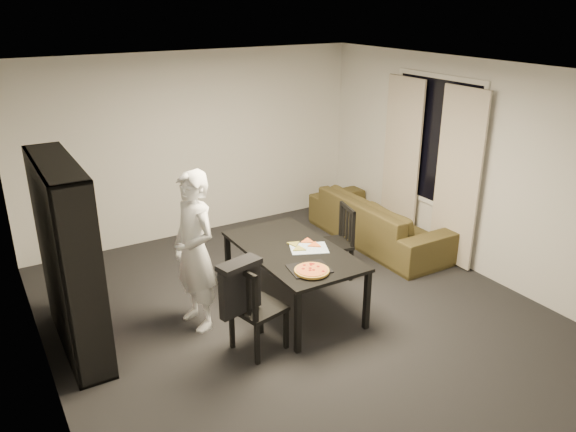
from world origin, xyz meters
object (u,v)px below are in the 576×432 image
bookshelf (69,258)px  person (195,251)px  pepperoni_pizza (312,270)px  chair_right (339,237)px  chair_left (251,303)px  dining_table (293,254)px  baking_tray (309,269)px  sofa (379,220)px

bookshelf → person: size_ratio=1.12×
pepperoni_pizza → person: bearing=140.1°
bookshelf → chair_right: 3.12m
chair_left → bookshelf: bearing=41.7°
dining_table → chair_right: size_ratio=1.85×
chair_left → person: size_ratio=0.56×
dining_table → baking_tray: (-0.11, -0.50, 0.07)m
dining_table → chair_left: bearing=-145.0°
pepperoni_pizza → bookshelf: bearing=154.1°
pepperoni_pizza → sofa: pepperoni_pizza is taller
bookshelf → chair_right: bearing=-1.5°
person → pepperoni_pizza: size_ratio=4.84×
bookshelf → person: bearing=-11.8°
person → baking_tray: 1.18m
bookshelf → chair_right: (3.09, -0.08, -0.43)m
chair_left → chair_right: bearing=-74.9°
person → pepperoni_pizza: person is taller
bookshelf → chair_left: bearing=-34.8°
chair_left → baking_tray: 0.71m
chair_right → baking_tray: bearing=-36.5°
pepperoni_pizza → chair_left: bearing=177.7°
chair_left → sofa: bearing=-75.8°
bookshelf → person: bookshelf is taller
person → baking_tray: size_ratio=4.23×
bookshelf → pepperoni_pizza: bookshelf is taller
person → sofa: bearing=93.5°
dining_table → bookshelf: bearing=169.0°
sofa → baking_tray: bearing=124.0°
chair_left → sofa: (2.74, 1.44, -0.21)m
chair_right → sofa: (1.08, 0.54, -0.19)m
bookshelf → sofa: 4.23m
pepperoni_pizza → sofa: size_ratio=0.15×
dining_table → baking_tray: 0.52m
baking_tray → chair_right: bearing=41.1°
baking_tray → pepperoni_pizza: (-0.02, -0.08, 0.02)m
sofa → chair_right: bearing=116.5°
sofa → bookshelf: bearing=96.3°
dining_table → person: (-1.05, 0.19, 0.21)m
bookshelf → dining_table: size_ratio=1.13×
chair_right → sofa: chair_right is taller
bookshelf → baking_tray: size_ratio=4.75×
chair_left → sofa: 3.11m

